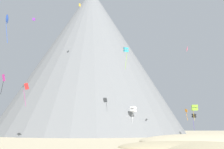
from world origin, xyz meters
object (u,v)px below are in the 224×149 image
(kite_lime_low, at_px, (194,108))
(kite_blue_mid, at_px, (8,19))
(bush_far_right, at_px, (189,147))
(kite_orange_low, at_px, (186,112))
(rock_massif, at_px, (89,63))
(kite_white_low, at_px, (133,109))
(kite_black_low, at_px, (194,116))
(kite_gold_high, at_px, (80,5))
(kite_rainbow_mid, at_px, (187,49))
(kite_cyan_mid, at_px, (126,50))
(kite_red_low, at_px, (26,89))
(kite_violet_high, at_px, (34,19))
(kite_magenta_low, at_px, (3,80))

(kite_lime_low, distance_m, kite_blue_mid, 47.33)
(bush_far_right, distance_m, kite_orange_low, 41.59)
(kite_blue_mid, bearing_deg, rock_massif, -15.19)
(kite_white_low, bearing_deg, kite_black_low, -115.91)
(rock_massif, relative_size, kite_gold_high, 89.14)
(bush_far_right, distance_m, kite_rainbow_mid, 36.03)
(bush_far_right, bearing_deg, kite_orange_low, 74.34)
(kite_rainbow_mid, height_order, kite_gold_high, kite_gold_high)
(kite_rainbow_mid, distance_m, kite_gold_high, 35.74)
(bush_far_right, distance_m, kite_lime_low, 37.63)
(kite_black_low, relative_size, kite_cyan_mid, 0.88)
(rock_massif, height_order, kite_red_low, rock_massif)
(rock_massif, bearing_deg, kite_red_low, -105.07)
(kite_red_low, relative_size, kite_orange_low, 1.80)
(kite_rainbow_mid, distance_m, kite_cyan_mid, 14.58)
(rock_massif, xyz_separation_m, kite_gold_high, (-1.28, -31.39, 10.69))
(kite_violet_high, height_order, kite_lime_low, kite_violet_high)
(kite_red_low, relative_size, kite_black_low, 1.10)
(kite_orange_low, relative_size, kite_rainbow_mid, 2.20)
(kite_cyan_mid, bearing_deg, kite_violet_high, -35.07)
(rock_massif, xyz_separation_m, kite_black_low, (32.93, -25.71, -21.70))
(kite_lime_low, bearing_deg, kite_black_low, -101.73)
(bush_far_right, height_order, kite_cyan_mid, kite_cyan_mid)
(bush_far_right, xyz_separation_m, kite_cyan_mid, (-5.15, 32.73, 21.16))
(rock_massif, height_order, kite_white_low, rock_massif)
(kite_magenta_low, relative_size, kite_blue_mid, 0.74)
(kite_rainbow_mid, bearing_deg, kite_black_low, -176.29)
(kite_red_low, xyz_separation_m, kite_white_low, (26.34, 13.78, -3.86))
(kite_violet_high, height_order, kite_blue_mid, kite_violet_high)
(rock_massif, bearing_deg, kite_magenta_low, -105.20)
(kite_violet_high, height_order, kite_rainbow_mid, kite_violet_high)
(kite_white_low, xyz_separation_m, kite_blue_mid, (-26.31, -28.77, 15.10))
(kite_magenta_low, bearing_deg, kite_cyan_mid, 107.17)
(kite_blue_mid, height_order, kite_cyan_mid, kite_blue_mid)
(kite_magenta_low, height_order, kite_gold_high, kite_gold_high)
(kite_black_low, xyz_separation_m, kite_magenta_low, (-47.34, -27.35, 6.25))
(kite_rainbow_mid, bearing_deg, rock_massif, -128.71)
(kite_violet_high, relative_size, kite_magenta_low, 0.22)
(kite_violet_high, distance_m, kite_black_low, 54.76)
(kite_white_low, bearing_deg, kite_violet_high, 53.76)
(kite_red_low, xyz_separation_m, kite_violet_high, (-2.07, 11.20, 21.50))
(kite_red_low, relative_size, kite_violet_high, 5.95)
(kite_white_low, distance_m, kite_cyan_mid, 18.59)
(rock_massif, distance_m, kite_rainbow_mid, 54.06)
(kite_lime_low, height_order, kite_black_low, kite_lime_low)
(kite_orange_low, bearing_deg, kite_violet_high, 116.09)
(kite_rainbow_mid, bearing_deg, kite_cyan_mid, -84.15)
(kite_black_low, bearing_deg, kite_gold_high, 3.39)
(kite_magenta_low, distance_m, kite_cyan_mid, 29.35)
(rock_massif, xyz_separation_m, kite_magenta_low, (-14.42, -53.05, -15.45))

